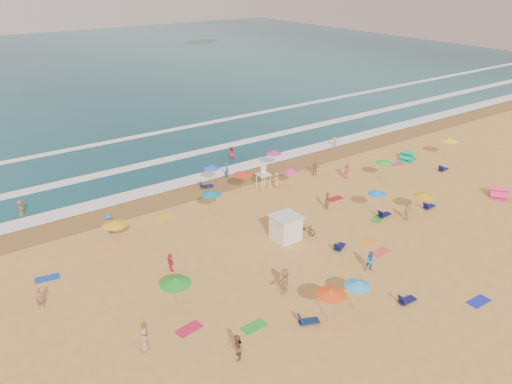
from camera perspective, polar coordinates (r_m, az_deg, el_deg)
ground at (r=42.04m, az=2.77°, el=-5.23°), size 220.00×220.00×0.00m
ocean at (r=116.66m, az=-24.18°, el=12.20°), size 220.00×140.00×0.18m
wet_sand at (r=51.34m, az=-5.84°, el=0.46°), size 220.00×220.00×0.00m
surf_foam at (r=58.59m, az=-10.19°, el=3.41°), size 200.00×18.70×0.05m
cabana at (r=41.43m, az=3.42°, el=-4.13°), size 2.00×2.00×2.00m
cabana_roof at (r=40.94m, az=3.46°, el=-2.83°), size 2.20×2.20×0.12m
bicycle at (r=42.56m, az=5.66°, el=-4.15°), size 1.24×2.03×1.01m
lifeguard_stand at (r=50.58m, az=0.84°, el=1.51°), size 1.20×1.20×2.10m
beach_umbrellas at (r=40.73m, az=1.36°, el=-2.76°), size 55.74×26.98×0.69m
loungers at (r=41.50m, az=8.08°, el=-5.62°), size 53.41×25.22×0.34m
towels at (r=41.37m, az=5.73°, el=-5.84°), size 40.57×24.81×0.03m
popup_tents at (r=57.38m, az=21.24°, el=2.15°), size 3.34×14.17×1.20m
beachgoers at (r=44.68m, az=-0.60°, el=-2.13°), size 39.09×28.70×2.13m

